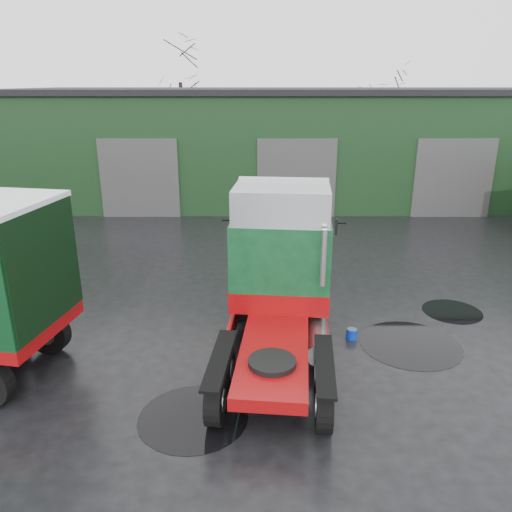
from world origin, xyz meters
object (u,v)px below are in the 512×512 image
at_px(warehouse, 289,142).
at_px(hero_tractor, 277,286).
at_px(tree_back_a, 182,107).
at_px(tree_back_b, 381,120).
at_px(wash_bucket, 352,334).

xyz_separation_m(warehouse, hero_tractor, (-1.55, -20.49, -1.06)).
distance_m(tree_back_a, tree_back_b, 16.03).
height_order(warehouse, tree_back_a, tree_back_a).
bearing_deg(tree_back_b, tree_back_a, 180.00).
height_order(wash_bucket, tree_back_b, tree_back_b).
bearing_deg(hero_tractor, warehouse, 91.18).
bearing_deg(wash_bucket, tree_back_b, 75.71).
relative_size(warehouse, tree_back_a, 3.41).
bearing_deg(hero_tractor, tree_back_a, 107.45).
xyz_separation_m(warehouse, tree_back_b, (8.00, 10.00, 0.59)).
relative_size(warehouse, hero_tractor, 4.79).
xyz_separation_m(hero_tractor, wash_bucket, (2.12, 1.31, -1.96)).
height_order(tree_back_a, tree_back_b, tree_back_a).
height_order(warehouse, tree_back_b, tree_back_b).
distance_m(warehouse, tree_back_a, 12.90).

